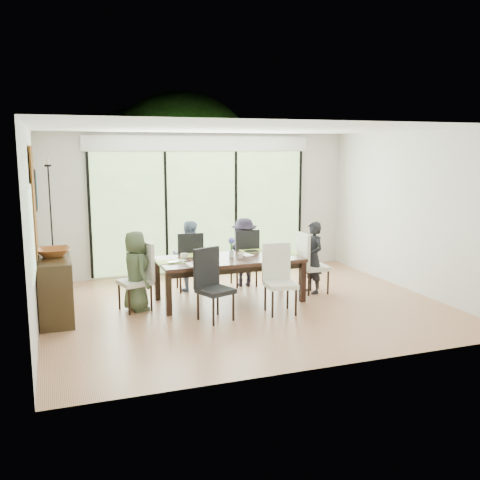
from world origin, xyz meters
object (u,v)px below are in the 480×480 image
object	(u,v)px
chair_left_end	(135,277)
person_right_end	(313,257)
chair_near_left	(215,285)
person_far_right	(244,252)
chair_near_right	(281,279)
person_left_end	(136,271)
cup_a	(184,256)
table_top	(230,259)
bowl	(53,252)
vase	(231,253)
laptop	(178,262)
sideboard	(55,285)
cup_c	(274,251)
chair_far_left	(189,261)
chair_far_right	(244,257)
cup_b	(241,256)
chair_right_end	(314,263)
person_far_left	(189,256)

from	to	relation	value
chair_left_end	person_right_end	world-z (taller)	person_right_end
chair_near_left	person_far_right	distance (m)	2.00
chair_near_right	person_left_end	distance (m)	2.16
chair_left_end	cup_a	xyz separation A→B (m)	(0.80, 0.15, 0.23)
table_top	chair_near_left	bearing A→B (deg)	-119.89
person_left_end	cup_a	distance (m)	0.81
bowl	chair_near_right	bearing A→B (deg)	-16.45
table_top	vase	bearing A→B (deg)	45.00
laptop	bowl	bearing A→B (deg)	158.62
vase	laptop	size ratio (longest dim) A/B	0.36
cup_a	sideboard	world-z (taller)	sideboard
sideboard	bowl	world-z (taller)	bowl
person_left_end	cup_c	distance (m)	2.29
chair_near_right	cup_a	size ratio (longest dim) A/B	8.87
chair_far_left	chair_left_end	bearing A→B (deg)	43.41
chair_far_right	person_left_end	xyz separation A→B (m)	(-2.03, -0.85, 0.09)
chair_left_end	cup_b	size ratio (longest dim) A/B	11.00
chair_far_right	cup_b	xyz separation A→B (m)	(-0.40, -0.95, 0.23)
chair_near_left	bowl	world-z (taller)	chair_near_left
chair_right_end	person_far_left	distance (m)	2.12
chair_far_right	chair_near_left	world-z (taller)	same
person_far_right	laptop	size ratio (longest dim) A/B	3.91
table_top	chair_near_left	xyz separation A→B (m)	(-0.50, -0.87, -0.16)
chair_near_left	person_right_end	xyz separation A→B (m)	(1.98, 0.87, 0.09)
table_top	laptop	bearing A→B (deg)	-173.29
chair_near_right	person_far_right	size ratio (longest dim) A/B	0.85
table_top	person_left_end	distance (m)	1.48
person_far_right	cup_b	world-z (taller)	person_far_right
cup_b	cup_c	distance (m)	0.68
chair_far_right	person_right_end	xyz separation A→B (m)	(0.93, -0.85, 0.09)
cup_b	person_far_right	bearing A→B (deg)	66.73
chair_left_end	cup_a	size ratio (longest dim) A/B	8.87
chair_near_left	laptop	bearing A→B (deg)	93.35
person_left_end	laptop	distance (m)	0.65
chair_far_left	cup_c	bearing A→B (deg)	153.46
chair_near_right	person_right_end	size ratio (longest dim) A/B	0.85
table_top	sideboard	world-z (taller)	sideboard
table_top	person_far_left	distance (m)	0.95
chair_near_right	cup_b	world-z (taller)	chair_near_right
vase	cup_c	world-z (taller)	vase
person_far_right	chair_left_end	bearing A→B (deg)	34.71
chair_far_left	chair_near_right	distance (m)	1.96
sideboard	cup_c	bearing A→B (deg)	-0.89
chair_right_end	person_far_left	bearing A→B (deg)	67.93
person_left_end	sideboard	bearing A→B (deg)	68.20
chair_far_left	cup_a	size ratio (longest dim) A/B	8.87
chair_left_end	chair_far_right	distance (m)	2.22
chair_near_right	cup_c	bearing A→B (deg)	77.73
chair_right_end	chair_near_right	bearing A→B (deg)	132.01
vase	cup_c	distance (m)	0.75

